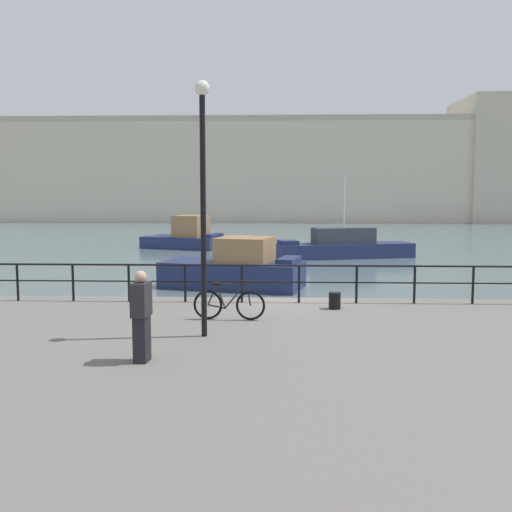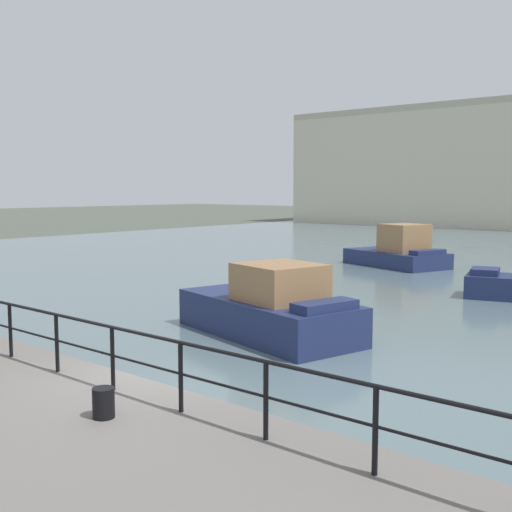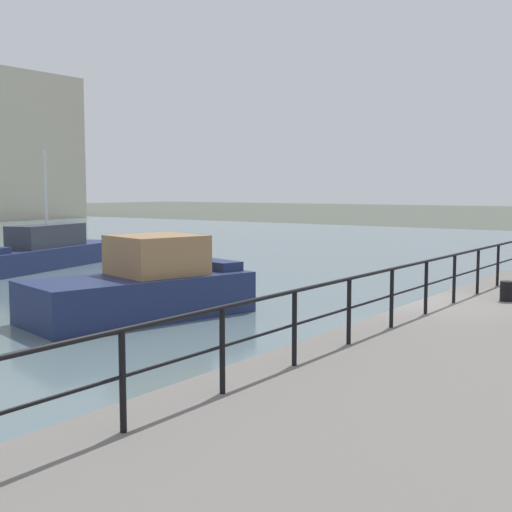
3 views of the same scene
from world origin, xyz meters
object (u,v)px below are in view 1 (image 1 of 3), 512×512
at_px(harbor_building, 331,171).
at_px(parked_bicycle, 229,304).
at_px(moored_small_launch, 343,247).
at_px(quay_lamp_post, 203,179).
at_px(moored_harbor_tender, 187,237).
at_px(mooring_bollard, 335,301).
at_px(standing_person, 141,315).
at_px(moored_green_narrowboat, 236,269).

xyz_separation_m(harbor_building, parked_bicycle, (-8.00, -64.92, -5.43)).
bearing_deg(moored_small_launch, quay_lamp_post, 61.51).
height_order(moored_harbor_tender, parked_bicycle, moored_harbor_tender).
distance_m(moored_small_launch, mooring_bollard, 19.10).
bearing_deg(harbor_building, standing_person, -97.72).
distance_m(moored_small_launch, parked_bicycle, 21.02).
bearing_deg(moored_harbor_tender, mooring_bollard, -53.12).
xyz_separation_m(mooring_bollard, standing_person, (-4.00, -5.10, 0.64)).
relative_size(parked_bicycle, standing_person, 1.05).
height_order(moored_harbor_tender, moored_small_launch, moored_small_launch).
bearing_deg(moored_small_launch, moored_green_narrowboat, 48.66).
bearing_deg(moored_green_narrowboat, moored_small_launch, 77.84).
bearing_deg(mooring_bollard, moored_small_launch, 83.26).
height_order(moored_small_launch, quay_lamp_post, quay_lamp_post).
distance_m(moored_green_narrowboat, quay_lamp_post, 11.61).
relative_size(moored_small_launch, quay_lamp_post, 1.54).
bearing_deg(moored_green_narrowboat, harbor_building, 95.54).
distance_m(harbor_building, moored_small_launch, 44.99).
height_order(harbor_building, parked_bicycle, harbor_building).
distance_m(moored_harbor_tender, moored_small_launch, 11.56).
relative_size(harbor_building, moored_green_narrowboat, 12.60).
bearing_deg(parked_bicycle, harbor_building, 86.56).
distance_m(harbor_building, quay_lamp_post, 67.17).
xyz_separation_m(parked_bicycle, standing_person, (-1.29, -3.64, 0.47)).
relative_size(harbor_building, moored_small_launch, 9.06).
distance_m(moored_harbor_tender, mooring_bollard, 25.84).
xyz_separation_m(moored_harbor_tender, moored_green_narrowboat, (4.61, -16.66, -0.01)).
bearing_deg(parked_bicycle, moored_small_launch, 79.98).
xyz_separation_m(moored_green_narrowboat, standing_person, (-0.77, -13.07, 0.85)).
bearing_deg(quay_lamp_post, mooring_bollard, 45.37).
bearing_deg(moored_small_launch, harbor_building, -108.83).
distance_m(moored_small_launch, standing_person, 24.88).
bearing_deg(harbor_building, parked_bicycle, -97.02).
bearing_deg(parked_bicycle, moored_green_narrowboat, 96.76).
relative_size(harbor_building, mooring_bollard, 171.69).
bearing_deg(moored_harbor_tender, standing_person, -63.41).
height_order(moored_green_narrowboat, quay_lamp_post, quay_lamp_post).
bearing_deg(quay_lamp_post, moored_green_narrowboat, 90.66).
bearing_deg(moored_small_launch, standing_person, 60.56).
distance_m(harbor_building, moored_harbor_tender, 41.40).
bearing_deg(mooring_bollard, moored_green_narrowboat, 112.04).
height_order(moored_green_narrowboat, moored_small_launch, moored_small_launch).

